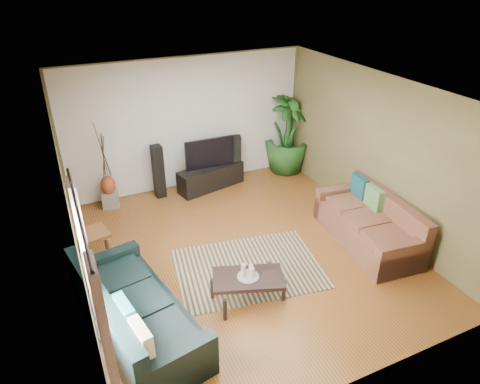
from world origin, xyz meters
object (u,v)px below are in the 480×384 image
pedestal (110,199)px  vase (108,186)px  television (210,153)px  potted_plant (288,134)px  speaker_right (236,159)px  coffee_table (248,288)px  tv_stand (211,177)px  sofa_right (368,221)px  speaker_left (158,171)px  sofa_left (136,307)px  side_table (95,245)px

pedestal → vase: bearing=0.0°
television → potted_plant: (1.88, 0.06, 0.10)m
speaker_right → pedestal: speaker_right is taller
coffee_table → tv_stand: 3.50m
pedestal → sofa_right: bearing=-39.3°
speaker_left → vase: bearing=176.5°
sofa_left → sofa_right: 4.01m
coffee_table → potted_plant: potted_plant is taller
speaker_right → potted_plant: bearing=16.3°
tv_stand → television: 0.55m
television → speaker_right: bearing=6.4°
sofa_left → tv_stand: bearing=-45.4°
sofa_right → potted_plant: size_ratio=1.15×
television → speaker_left: speaker_left is taller
coffee_table → television: 3.57m
potted_plant → pedestal: (-3.95, 0.01, -0.73)m
sofa_left → speaker_left: size_ratio=2.09×
vase → sofa_left: bearing=-93.9°
coffee_table → speaker_left: size_ratio=0.89×
speaker_right → potted_plant: potted_plant is taller
coffee_table → tv_stand: size_ratio=0.69×
sofa_right → coffee_table: bearing=-73.6°
speaker_right → side_table: size_ratio=2.11×
sofa_right → side_table: size_ratio=4.20×
television → speaker_left: (-1.08, 0.07, -0.24)m
sofa_left → speaker_right: (2.95, 3.46, 0.09)m
sofa_right → speaker_left: bearing=-131.9°
potted_plant → vase: bearing=179.8°
speaker_left → potted_plant: potted_plant is taller
coffee_table → speaker_right: size_ratio=0.96×
coffee_table → vase: bearing=130.2°
coffee_table → potted_plant: 4.44m
speaker_left → sofa_left: bearing=-113.2°
vase → speaker_right: bearing=0.0°
pedestal → side_table: side_table is taller
tv_stand → vase: bearing=164.6°
potted_plant → pedestal: bearing=179.8°
tv_stand → speaker_right: speaker_right is taller
speaker_right → vase: (-2.71, 0.00, -0.06)m
sofa_left → tv_stand: 4.09m
sofa_left → side_table: (-0.27, 1.87, -0.18)m
speaker_right → television: bearing=-156.8°
speaker_left → side_table: speaker_left is taller
tv_stand → vase: vase is taller
tv_stand → side_table: bearing=-162.8°
sofa_right → pedestal: sofa_right is taller
television → pedestal: television is taller
vase → coffee_table: bearing=-69.5°
sofa_right → tv_stand: bearing=-144.4°
sofa_left → potted_plant: bearing=-61.5°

